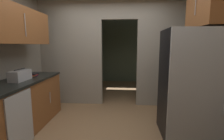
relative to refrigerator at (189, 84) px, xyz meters
The scene contains 9 objects.
ground 1.64m from the refrigerator, behind, with size 20.00×20.00×0.00m, color #93704C.
kitchen_partition 2.08m from the refrigerator, 135.59° to the left, with size 3.60×0.12×2.76m.
adjoining_room_shell 3.64m from the refrigerator, 112.49° to the left, with size 3.60×2.83×2.76m.
refrigerator is the anchor object (origin of this frame).
lower_cabinet_run 2.87m from the refrigerator, behind, with size 0.67×1.89×0.90m.
dishwasher 2.62m from the refrigerator, 166.56° to the right, with size 0.02×0.56×0.84m.
upper_cabinet_counterside 3.00m from the refrigerator, behind, with size 0.36×1.70×0.61m.
boombox 2.82m from the refrigerator, behind, with size 0.20×0.40×0.20m.
book_stack 2.81m from the refrigerator, behind, with size 0.14×0.18×0.07m.
Camera 1 is at (0.34, -2.55, 1.49)m, focal length 26.42 mm.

